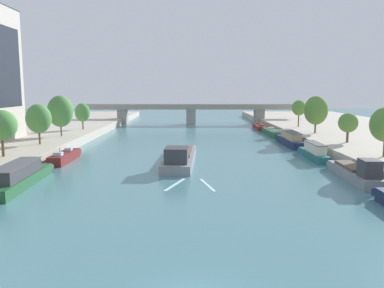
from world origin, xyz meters
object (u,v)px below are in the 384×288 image
(tree_left_end_of_row, at_px, (39,119))
(tree_right_distant, at_px, (316,110))
(tree_left_distant, at_px, (1,125))
(tree_right_past_mid, at_px, (348,123))
(moored_boat_left_downstream, at_px, (65,157))
(tree_left_third, at_px, (60,111))
(tree_left_far, at_px, (82,112))
(tree_right_nearest, at_px, (299,108))
(moored_boat_left_second, at_px, (19,176))
(moored_boat_right_far, at_px, (290,139))
(moored_boat_right_end, at_px, (314,152))
(bridge_far, at_px, (191,111))
(moored_boat_right_gap_after, at_px, (273,133))
(barge_midriver, at_px, (180,157))
(moored_boat_right_second, at_px, (356,172))
(moored_boat_right_lone, at_px, (260,127))

(tree_left_end_of_row, distance_m, tree_right_distant, 52.29)
(tree_left_end_of_row, bearing_deg, tree_left_distant, -92.02)
(tree_right_distant, bearing_deg, tree_right_past_mid, -85.99)
(moored_boat_left_downstream, relative_size, tree_left_end_of_row, 1.56)
(tree_left_third, height_order, tree_right_past_mid, tree_left_third)
(tree_left_far, relative_size, tree_right_nearest, 0.91)
(moored_boat_left_downstream, xyz_separation_m, tree_right_past_mid, (44.91, 7.84, 4.31))
(moored_boat_left_second, height_order, tree_right_past_mid, tree_right_past_mid)
(moored_boat_right_far, relative_size, tree_left_end_of_row, 2.17)
(moored_boat_right_end, bearing_deg, moored_boat_left_second, -156.05)
(bridge_far, bearing_deg, tree_left_third, -118.82)
(moored_boat_left_second, relative_size, moored_boat_right_end, 1.33)
(moored_boat_left_downstream, bearing_deg, tree_right_nearest, 38.36)
(tree_right_distant, bearing_deg, tree_right_nearest, 89.09)
(moored_boat_right_end, xyz_separation_m, moored_boat_right_gap_after, (0.35, 30.89, -0.43))
(moored_boat_right_gap_after, relative_size, tree_right_nearest, 2.30)
(barge_midriver, xyz_separation_m, moored_boat_left_downstream, (-17.06, 1.60, -0.23))
(tree_right_nearest, bearing_deg, bridge_far, 133.19)
(moored_boat_right_second, xyz_separation_m, bridge_far, (-19.16, 74.26, 2.99))
(moored_boat_right_gap_after, bearing_deg, tree_right_past_mid, -74.11)
(moored_boat_right_end, distance_m, tree_left_third, 46.31)
(moored_boat_left_downstream, xyz_separation_m, tree_left_distant, (-6.27, -5.80, 5.18))
(moored_boat_left_second, bearing_deg, tree_right_distant, 39.69)
(tree_left_distant, relative_size, tree_right_nearest, 0.98)
(moored_boat_right_second, distance_m, tree_left_third, 53.06)
(moored_boat_right_lone, height_order, tree_left_third, tree_left_third)
(tree_left_distant, height_order, tree_left_end_of_row, tree_left_end_of_row)
(bridge_far, bearing_deg, tree_left_far, -126.98)
(moored_boat_right_end, distance_m, tree_left_end_of_row, 43.78)
(moored_boat_right_gap_after, relative_size, tree_left_end_of_row, 2.24)
(tree_left_far, height_order, tree_right_nearest, tree_right_nearest)
(barge_midriver, relative_size, bridge_far, 0.30)
(moored_boat_right_far, height_order, tree_right_distant, tree_right_distant)
(tree_left_end_of_row, bearing_deg, moored_boat_right_second, -22.50)
(barge_midriver, height_order, moored_boat_right_lone, barge_midriver)
(moored_boat_left_downstream, relative_size, moored_boat_right_end, 0.90)
(tree_left_end_of_row, bearing_deg, moored_boat_right_far, 13.84)
(moored_boat_right_second, height_order, tree_right_past_mid, tree_right_past_mid)
(tree_right_past_mid, xyz_separation_m, bridge_far, (-26.12, 54.11, -1.10))
(moored_boat_left_second, xyz_separation_m, tree_right_past_mid, (45.22, 22.76, 3.93))
(moored_boat_right_end, bearing_deg, tree_left_end_of_row, 174.75)
(tree_left_third, bearing_deg, tree_left_end_of_row, -89.36)
(barge_midriver, distance_m, moored_boat_right_end, 20.70)
(moored_boat_left_downstream, height_order, tree_right_nearest, tree_right_nearest)
(moored_boat_right_second, bearing_deg, tree_left_distant, 171.63)
(tree_left_end_of_row, xyz_separation_m, tree_right_nearest, (50.00, 29.10, 0.35))
(barge_midriver, relative_size, moored_boat_left_downstream, 1.95)
(tree_left_third, bearing_deg, tree_left_far, 87.31)
(moored_boat_left_second, relative_size, tree_right_past_mid, 3.06)
(moored_boat_left_downstream, distance_m, tree_left_distant, 9.99)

